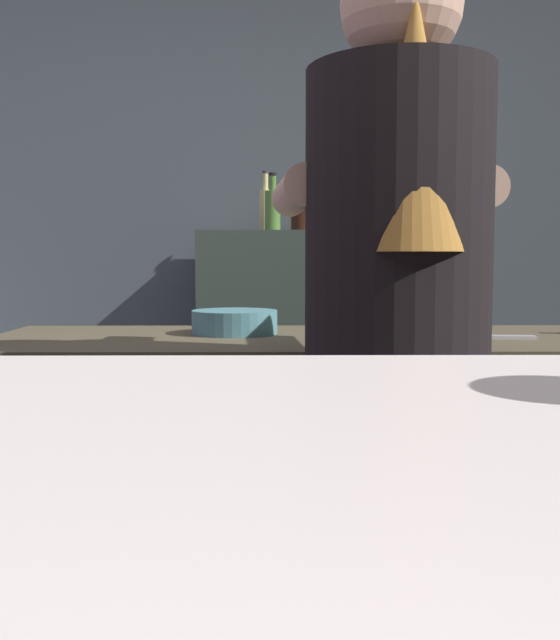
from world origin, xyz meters
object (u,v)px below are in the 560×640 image
object	(u,v)px
bottle_olive_oil	(266,208)
bottle_hot_sauce	(300,210)
bartender	(398,335)
mixing_bowl	(235,322)
bottle_soy	(274,208)
chefs_knife	(485,337)
bottle_vinegar	(390,210)

from	to	relation	value
bottle_olive_oil	bottle_hot_sauce	xyz separation A→B (m)	(0.14, -0.12, -0.02)
bartender	bottle_olive_oil	xyz separation A→B (m)	(-0.26, 1.89, 0.36)
bartender	mixing_bowl	size ratio (longest dim) A/B	7.56
bartender	bottle_olive_oil	distance (m)	1.94
bottle_soy	mixing_bowl	bearing A→B (deg)	-94.70
chefs_knife	bottle_olive_oil	bearing A→B (deg)	116.27
chefs_knife	bottle_vinegar	size ratio (longest dim) A/B	1.09
bottle_olive_oil	bottle_vinegar	size ratio (longest dim) A/B	1.20
mixing_bowl	bottle_hot_sauce	xyz separation A→B (m)	(0.21, 1.24, 0.37)
bartender	bottle_vinegar	bearing A→B (deg)	-12.57
mixing_bowl	bottle_soy	size ratio (longest dim) A/B	0.91
mixing_bowl	bottle_olive_oil	xyz separation A→B (m)	(0.07, 1.36, 0.38)
mixing_bowl	bottle_hot_sauce	size ratio (longest dim) A/B	0.97
chefs_knife	bottle_hot_sauce	distance (m)	1.47
bartender	bottle_vinegar	size ratio (longest dim) A/B	7.54
bottle_soy	bottle_hot_sauce	bearing A→B (deg)	6.37
mixing_bowl	bottle_vinegar	distance (m)	1.40
bartender	bottle_hot_sauce	size ratio (longest dim) A/B	7.36
bottle_hot_sauce	mixing_bowl	bearing A→B (deg)	-99.65
bottle_olive_oil	bottle_vinegar	distance (m)	0.54
bartender	chefs_knife	xyz separation A→B (m)	(0.28, 0.41, -0.05)
bottle_soy	bottle_vinegar	bearing A→B (deg)	-1.51
mixing_bowl	bottle_soy	xyz separation A→B (m)	(0.10, 1.23, 0.37)
bartender	bottle_soy	bearing A→B (deg)	3.38
bartender	bottle_olive_oil	bearing A→B (deg)	3.90
bottle_olive_oil	bottle_vinegar	bearing A→B (deg)	-15.76
chefs_knife	bottle_hot_sauce	xyz separation A→B (m)	(-0.40, 1.36, 0.39)
bottle_olive_oil	bottle_soy	xyz separation A→B (m)	(0.03, -0.13, -0.01)
bartender	chefs_knife	size ratio (longest dim) A/B	6.90
bottle_olive_oil	mixing_bowl	bearing A→B (deg)	-92.78
chefs_knife	bottle_soy	size ratio (longest dim) A/B	1.00
chefs_knife	mixing_bowl	bearing A→B (deg)	174.96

